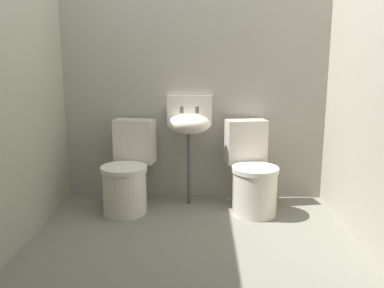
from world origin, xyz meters
TOP-DOWN VIEW (x-y plane):
  - ground_plane at (0.00, 0.00)m, footprint 2.84×2.57m
  - wall_back at (0.00, 1.14)m, footprint 2.84×0.10m
  - wall_left at (-1.27, 0.10)m, footprint 0.10×2.37m
  - wall_right at (1.27, 0.10)m, footprint 0.10×2.37m
  - toilet_left at (-0.58, 0.74)m, footprint 0.47×0.65m
  - toilet_right at (0.51, 0.74)m, footprint 0.48×0.65m
  - sink at (-0.04, 0.92)m, footprint 0.42×0.35m

SIDE VIEW (x-z plane):
  - ground_plane at x=0.00m, z-range -0.08..0.00m
  - toilet_left at x=-0.58m, z-range -0.07..0.71m
  - toilet_right at x=0.51m, z-range -0.07..0.71m
  - sink at x=-0.04m, z-range 0.26..1.25m
  - wall_back at x=0.00m, z-range 0.00..2.32m
  - wall_left at x=-1.27m, z-range 0.00..2.32m
  - wall_right at x=1.27m, z-range 0.00..2.32m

